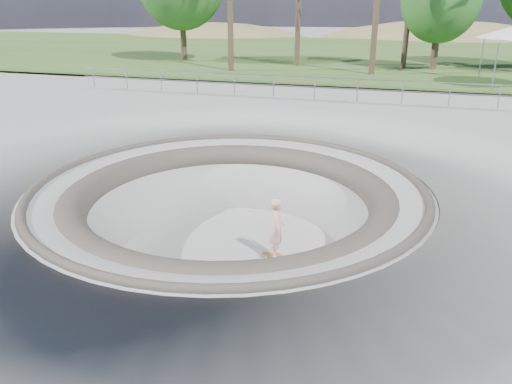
{
  "coord_description": "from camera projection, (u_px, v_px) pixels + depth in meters",
  "views": [
    {
      "loc": [
        4.19,
        -11.47,
        4.52
      ],
      "look_at": [
        0.72,
        0.03,
        -0.1
      ],
      "focal_mm": 35.0,
      "sensor_mm": 36.0,
      "label": 1
    }
  ],
  "objects": [
    {
      "name": "bushy_tree_mid",
      "position": [
        441.0,
        0.0,
        31.47
      ],
      "size": [
        4.94,
        4.49,
        7.13
      ],
      "color": "brown",
      "rests_on": "ground"
    },
    {
      "name": "safety_railing",
      "position": [
        315.0,
        88.0,
        23.48
      ],
      "size": [
        25.0,
        0.06,
        1.03
      ],
      "color": "gray",
      "rests_on": "ground"
    },
    {
      "name": "distant_hills",
      "position": [
        403.0,
        95.0,
        65.6
      ],
      "size": [
        103.2,
        45.0,
        28.6
      ],
      "color": "brown",
      "rests_on": "ground"
    },
    {
      "name": "skate_bowl",
      "position": [
        230.0,
        248.0,
        13.66
      ],
      "size": [
        14.0,
        14.0,
        4.1
      ],
      "color": "#969792",
      "rests_on": "ground"
    },
    {
      "name": "skateboard",
      "position": [
        276.0,
        257.0,
        13.23
      ],
      "size": [
        0.85,
        0.33,
        0.09
      ],
      "color": "brown",
      "rests_on": "ground"
    },
    {
      "name": "ground",
      "position": [
        229.0,
        186.0,
        13.01
      ],
      "size": [
        180.0,
        180.0,
        0.0
      ],
      "primitive_type": "plane",
      "color": "#969792",
      "rests_on": "ground"
    },
    {
      "name": "grass_strip",
      "position": [
        361.0,
        54.0,
        43.31
      ],
      "size": [
        180.0,
        36.0,
        0.12
      ],
      "color": "#344F1F",
      "rests_on": "ground"
    },
    {
      "name": "skater",
      "position": [
        277.0,
        228.0,
        12.92
      ],
      "size": [
        0.51,
        0.67,
        1.65
      ],
      "primitive_type": "imported",
      "rotation": [
        0.0,
        0.0,
        1.77
      ],
      "color": "#EBAE98",
      "rests_on": "skateboard"
    }
  ]
}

